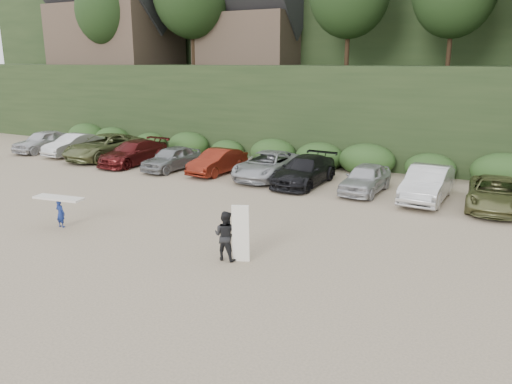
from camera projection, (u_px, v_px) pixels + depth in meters
The scene contains 5 objects.
ground at pixel (226, 249), 17.18m from camera, with size 120.00×120.00×0.00m, color tan.
hillside_backdrop at pixel (428, 5), 45.13m from camera, with size 90.00×41.50×28.00m.
parked_cars at pixel (276, 167), 26.94m from camera, with size 39.85×6.10×1.61m.
child_surfer at pixel (60, 207), 19.30m from camera, with size 2.09×0.87×1.22m.
adult_surfer at pixel (227, 235), 16.10m from camera, with size 1.28×0.65×1.94m.
Camera 1 is at (8.46, -13.75, 6.29)m, focal length 35.00 mm.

